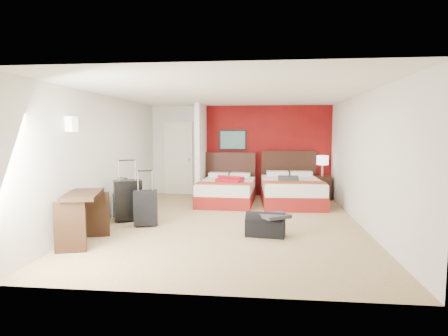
# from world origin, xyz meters

# --- Properties ---
(ground) EXTENTS (6.50, 6.50, 0.00)m
(ground) POSITION_xyz_m (0.00, 0.00, 0.00)
(ground) COLOR tan
(ground) RESTS_ON ground
(room_walls) EXTENTS (5.02, 6.52, 2.50)m
(room_walls) POSITION_xyz_m (-1.40, 1.42, 1.26)
(room_walls) COLOR silver
(room_walls) RESTS_ON ground
(red_accent_panel) EXTENTS (3.50, 0.04, 2.50)m
(red_accent_panel) POSITION_xyz_m (0.75, 3.23, 1.25)
(red_accent_panel) COLOR maroon
(red_accent_panel) RESTS_ON ground
(partition_wall) EXTENTS (0.12, 1.20, 2.50)m
(partition_wall) POSITION_xyz_m (-1.00, 2.61, 1.25)
(partition_wall) COLOR silver
(partition_wall) RESTS_ON ground
(entry_door) EXTENTS (0.82, 0.06, 2.05)m
(entry_door) POSITION_xyz_m (-1.75, 3.20, 1.02)
(entry_door) COLOR silver
(entry_door) RESTS_ON ground
(bed_left) EXTENTS (1.39, 1.93, 0.56)m
(bed_left) POSITION_xyz_m (-0.25, 2.01, 0.28)
(bed_left) COLOR silver
(bed_left) RESTS_ON ground
(bed_right) EXTENTS (1.51, 2.09, 0.61)m
(bed_right) POSITION_xyz_m (1.34, 2.06, 0.30)
(bed_right) COLOR white
(bed_right) RESTS_ON ground
(red_suitcase_open) EXTENTS (0.82, 0.96, 0.10)m
(red_suitcase_open) POSITION_xyz_m (-0.15, 1.91, 0.61)
(red_suitcase_open) COLOR #B40F1E
(red_suitcase_open) RESTS_ON bed_left
(jacket_bundle) EXTENTS (0.48, 0.39, 0.11)m
(jacket_bundle) POSITION_xyz_m (1.24, 1.76, 0.67)
(jacket_bundle) COLOR #3A3A3F
(jacket_bundle) RESTS_ON bed_right
(nightstand) EXTENTS (0.46, 0.46, 0.61)m
(nightstand) POSITION_xyz_m (2.20, 2.82, 0.30)
(nightstand) COLOR #311910
(nightstand) RESTS_ON ground
(table_lamp) EXTENTS (0.39, 0.39, 0.55)m
(table_lamp) POSITION_xyz_m (2.20, 2.82, 0.88)
(table_lamp) COLOR silver
(table_lamp) RESTS_ON nightstand
(suitcase_black) EXTENTS (0.62, 0.54, 0.79)m
(suitcase_black) POSITION_xyz_m (-2.04, -0.05, 0.40)
(suitcase_black) COLOR black
(suitcase_black) RESTS_ON ground
(suitcase_charcoal) EXTENTS (0.50, 0.38, 0.65)m
(suitcase_charcoal) POSITION_xyz_m (-1.56, -0.41, 0.32)
(suitcase_charcoal) COLOR black
(suitcase_charcoal) RESTS_ON ground
(suitcase_navy) EXTENTS (0.38, 0.26, 0.49)m
(suitcase_navy) POSITION_xyz_m (-2.21, 0.14, 0.25)
(suitcase_navy) COLOR #101C31
(suitcase_navy) RESTS_ON ground
(duffel_bag) EXTENTS (0.70, 0.43, 0.33)m
(duffel_bag) POSITION_xyz_m (0.69, -0.85, 0.17)
(duffel_bag) COLOR black
(duffel_bag) RESTS_ON ground
(jacket_draped) EXTENTS (0.58, 0.56, 0.06)m
(jacket_draped) POSITION_xyz_m (0.84, -0.90, 0.36)
(jacket_draped) COLOR #3D3D42
(jacket_draped) RESTS_ON duffel_bag
(desk) EXTENTS (0.75, 1.09, 0.83)m
(desk) POSITION_xyz_m (-2.17, -1.63, 0.41)
(desk) COLOR black
(desk) RESTS_ON ground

